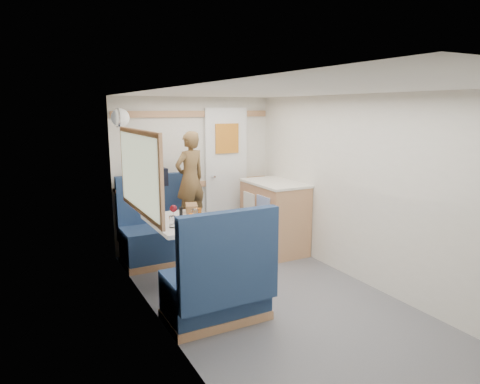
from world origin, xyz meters
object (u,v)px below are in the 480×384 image
orange_fruit (191,217)px  tumbler_left (173,222)px  dome_light (120,118)px  beer_glass (198,213)px  tray (191,223)px  tumbler_mid (160,212)px  dinette_table (183,235)px  bench_near (218,290)px  duffel_bag (148,178)px  galley_counter (274,216)px  pepper_grinder (181,212)px  tumbler_right (195,215)px  bench_far (159,237)px  bread_loaf (192,208)px  cheese_block (203,224)px  person (190,179)px  wine_glass (173,209)px

orange_fruit → tumbler_left: size_ratio=0.64×
dome_light → tumbler_left: (0.22, -1.05, -0.97)m
tumbler_left → beer_glass: (0.35, 0.20, -0.00)m
tray → tumbler_mid: size_ratio=3.50×
tumbler_mid → dinette_table: bearing=-59.5°
bench_near → duffel_bag: 2.11m
galley_counter → tray: bearing=-153.2°
bench_near → tumbler_mid: 1.24m
dinette_table → duffel_bag: (-0.03, 1.12, 0.44)m
duffel_bag → pepper_grinder: size_ratio=4.54×
tumbler_right → tray: bearing=-124.5°
dinette_table → tray: tray is taller
tray → orange_fruit: orange_fruit is taller
bench_far → bread_loaf: 0.78m
duffel_bag → cheese_block: 1.50m
dome_light → pepper_grinder: 1.27m
galley_counter → tumbler_left: galley_counter is taller
galley_counter → tumbler_left: (-1.64, -0.75, 0.31)m
tumbler_mid → beer_glass: size_ratio=0.98×
tumbler_mid → beer_glass: (0.33, -0.27, 0.00)m
dinette_table → bench_near: size_ratio=0.88×
bench_far → duffel_bag: 0.75m
bench_near → bread_loaf: (0.21, 1.14, 0.47)m
tumbler_left → bread_loaf: (0.38, 0.47, -0.01)m
bench_far → cheese_block: bench_far is taller
bench_far → person: (0.38, -0.12, 0.72)m
tumbler_left → bread_loaf: bearing=51.0°
cheese_block → tumbler_left: (-0.26, 0.15, 0.02)m
cheese_block → pepper_grinder: size_ratio=1.11×
person → cheese_block: person is taller
dinette_table → dome_light: 1.51m
galley_counter → beer_glass: bearing=-156.9°
tumbler_left → tumbler_mid: size_ratio=1.06×
tumbler_right → bread_loaf: 0.32m
person → orange_fruit: 0.92m
tumbler_left → tumbler_right: size_ratio=1.00×
dinette_table → pepper_grinder: bearing=74.5°
duffel_bag → beer_glass: size_ratio=4.21×
dome_light → wine_glass: size_ratio=1.19×
orange_fruit → bread_loaf: bread_loaf is taller
galley_counter → cheese_block: 1.68m
tumbler_mid → bread_loaf: bearing=0.8°
person → tumbler_mid: bearing=24.6°
dome_light → pepper_grinder: dome_light is taller
orange_fruit → cheese_block: bearing=-85.4°
bench_far → bread_loaf: size_ratio=4.64×
galley_counter → orange_fruit: galley_counter is taller
beer_glass → pepper_grinder: (-0.13, 0.17, -0.00)m
bench_far → galley_counter: size_ratio=1.14×
bench_far → orange_fruit: size_ratio=14.63×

